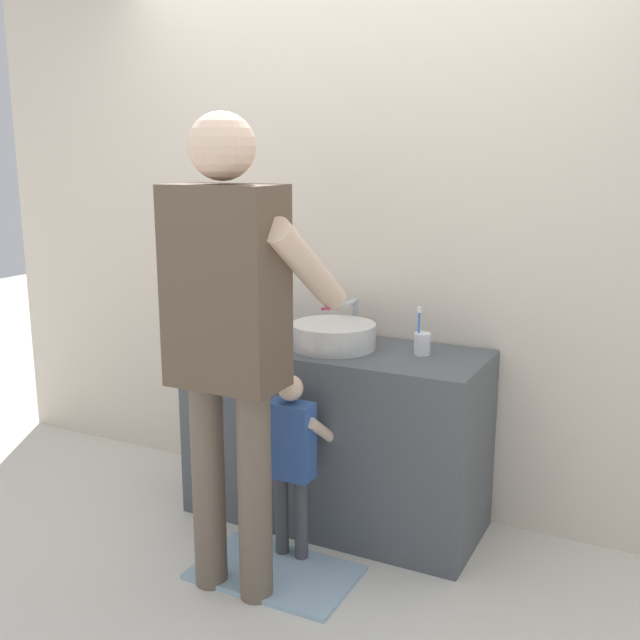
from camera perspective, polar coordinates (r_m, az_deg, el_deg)
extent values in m
plane|color=silver|center=(3.37, -1.20, -16.86)|extent=(14.00, 14.00, 0.00)
cube|color=beige|center=(3.51, 3.50, 7.54)|extent=(4.40, 0.08, 2.70)
cube|color=#4C5156|center=(3.44, 1.14, -8.69)|extent=(1.33, 0.54, 0.82)
cylinder|color=silver|center=(3.28, 1.03, -1.21)|extent=(0.37, 0.37, 0.11)
cylinder|color=#B1B1AD|center=(3.28, 1.03, -1.11)|extent=(0.31, 0.31, 0.09)
cylinder|color=#B7BABF|center=(3.48, 2.73, 0.18)|extent=(0.03, 0.03, 0.18)
cylinder|color=#B7BABF|center=(3.41, 2.33, 1.30)|extent=(0.02, 0.12, 0.02)
cylinder|color=#B7BABF|center=(3.52, 1.68, -0.74)|extent=(0.04, 0.04, 0.05)
cylinder|color=#B7BABF|center=(3.47, 3.77, -0.98)|extent=(0.04, 0.04, 0.05)
cylinder|color=silver|center=(3.20, 7.79, -1.81)|extent=(0.07, 0.07, 0.09)
cylinder|color=blue|center=(3.19, 7.53, -0.89)|extent=(0.02, 0.03, 0.17)
cube|color=white|center=(3.17, 7.58, 0.78)|extent=(0.01, 0.02, 0.02)
cube|color=#99B7CC|center=(3.18, -3.44, -18.65)|extent=(0.64, 0.40, 0.02)
cylinder|color=#47474C|center=(3.22, -2.92, -14.68)|extent=(0.06, 0.06, 0.37)
cylinder|color=#47474C|center=(3.18, -1.43, -15.03)|extent=(0.06, 0.06, 0.37)
cube|color=#33569E|center=(3.06, -2.23, -9.14)|extent=(0.18, 0.10, 0.32)
sphere|color=beige|center=(2.98, -2.27, -5.19)|extent=(0.10, 0.10, 0.10)
cylinder|color=beige|center=(3.16, -3.10, -7.86)|extent=(0.04, 0.22, 0.17)
cylinder|color=beige|center=(3.07, 0.19, -8.47)|extent=(0.04, 0.22, 0.17)
cylinder|color=#6B5B4C|center=(2.97, -8.48, -12.30)|extent=(0.13, 0.13, 0.83)
cylinder|color=#6B5B4C|center=(2.86, -4.99, -13.19)|extent=(0.13, 0.13, 0.83)
cube|color=brown|center=(2.68, -7.20, 2.47)|extent=(0.42, 0.23, 0.72)
sphere|color=beige|center=(2.64, -7.49, 12.99)|extent=(0.23, 0.23, 0.23)
cylinder|color=beige|center=(2.95, -8.86, 4.60)|extent=(0.10, 0.50, 0.39)
cylinder|color=beige|center=(2.71, -0.97, 4.05)|extent=(0.10, 0.50, 0.39)
cylinder|color=#E5387F|center=(2.91, 0.79, 0.85)|extent=(0.01, 0.14, 0.03)
cube|color=white|center=(2.97, 1.42, 1.34)|extent=(0.01, 0.02, 0.02)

